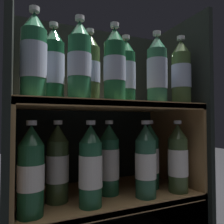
{
  "coord_description": "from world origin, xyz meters",
  "views": [
    {
      "loc": [
        -0.33,
        -0.62,
        0.49
      ],
      "look_at": [
        0.0,
        0.13,
        0.52
      ],
      "focal_mm": 35.0,
      "sensor_mm": 36.0,
      "label": 1
    }
  ],
  "objects_px": {
    "bottle_upper_front_1": "(80,62)",
    "bottle_upper_back_0": "(53,66)",
    "bottle_upper_back_1": "(90,69)",
    "bottle_lower_back_2": "(150,157)",
    "bottle_lower_front_0": "(31,172)",
    "bottle_lower_front_1": "(91,167)",
    "bottle_upper_front_2": "(115,66)",
    "bottle_lower_back_0": "(57,164)",
    "bottle_lower_front_2": "(146,162)",
    "bottle_upper_back_3": "(157,76)",
    "bottle_lower_front_3": "(178,159)",
    "bottle_upper_back_2": "(126,73)",
    "bottle_upper_front_3": "(157,71)",
    "bottle_lower_back_1": "(110,160)",
    "bottle_upper_front_4": "(181,73)",
    "bottle_upper_front_0": "(34,57)"
  },
  "relations": [
    {
      "from": "bottle_upper_front_1",
      "to": "bottle_upper_back_0",
      "type": "relative_size",
      "value": 1.0
    },
    {
      "from": "bottle_upper_back_1",
      "to": "bottle_lower_back_2",
      "type": "xyz_separation_m",
      "value": [
        0.26,
        0.0,
        -0.34
      ]
    },
    {
      "from": "bottle_lower_front_0",
      "to": "bottle_lower_front_1",
      "type": "bearing_deg",
      "value": 0.0
    },
    {
      "from": "bottle_upper_front_2",
      "to": "bottle_lower_back_0",
      "type": "relative_size",
      "value": 1.0
    },
    {
      "from": "bottle_lower_front_2",
      "to": "bottle_lower_back_2",
      "type": "distance_m",
      "value": 0.11
    },
    {
      "from": "bottle_lower_front_0",
      "to": "bottle_upper_front_2",
      "type": "bearing_deg",
      "value": -0.0
    },
    {
      "from": "bottle_lower_back_0",
      "to": "bottle_upper_back_3",
      "type": "bearing_deg",
      "value": 0.0
    },
    {
      "from": "bottle_lower_front_3",
      "to": "bottle_lower_back_0",
      "type": "relative_size",
      "value": 1.0
    },
    {
      "from": "bottle_upper_back_2",
      "to": "bottle_lower_front_2",
      "type": "xyz_separation_m",
      "value": [
        0.04,
        -0.09,
        -0.34
      ]
    },
    {
      "from": "bottle_upper_front_1",
      "to": "bottle_upper_back_1",
      "type": "bearing_deg",
      "value": 53.59
    },
    {
      "from": "bottle_upper_back_1",
      "to": "bottle_upper_front_1",
      "type": "bearing_deg",
      "value": -126.41
    },
    {
      "from": "bottle_upper_back_2",
      "to": "bottle_lower_front_1",
      "type": "xyz_separation_m",
      "value": [
        -0.18,
        -0.09,
        -0.34
      ]
    },
    {
      "from": "bottle_upper_front_3",
      "to": "bottle_upper_back_0",
      "type": "distance_m",
      "value": 0.38
    },
    {
      "from": "bottle_lower_front_2",
      "to": "bottle_lower_front_0",
      "type": "bearing_deg",
      "value": 180.0
    },
    {
      "from": "bottle_upper_back_0",
      "to": "bottle_upper_back_1",
      "type": "distance_m",
      "value": 0.13
    },
    {
      "from": "bottle_lower_back_0",
      "to": "bottle_lower_back_1",
      "type": "relative_size",
      "value": 1.0
    },
    {
      "from": "bottle_upper_front_4",
      "to": "bottle_lower_back_0",
      "type": "height_order",
      "value": "bottle_upper_front_4"
    },
    {
      "from": "bottle_upper_front_4",
      "to": "bottle_lower_back_2",
      "type": "distance_m",
      "value": 0.37
    },
    {
      "from": "bottle_upper_front_3",
      "to": "bottle_lower_front_2",
      "type": "bearing_deg",
      "value": 180.0
    },
    {
      "from": "bottle_upper_front_0",
      "to": "bottle_upper_back_0",
      "type": "height_order",
      "value": "same"
    },
    {
      "from": "bottle_upper_back_0",
      "to": "bottle_lower_front_0",
      "type": "height_order",
      "value": "bottle_upper_back_0"
    },
    {
      "from": "bottle_upper_front_0",
      "to": "bottle_upper_back_1",
      "type": "distance_m",
      "value": 0.22
    },
    {
      "from": "bottle_lower_front_3",
      "to": "bottle_lower_back_1",
      "type": "relative_size",
      "value": 1.0
    },
    {
      "from": "bottle_lower_front_3",
      "to": "bottle_lower_back_2",
      "type": "bearing_deg",
      "value": 131.23
    },
    {
      "from": "bottle_lower_back_2",
      "to": "bottle_upper_front_0",
      "type": "bearing_deg",
      "value": -169.62
    },
    {
      "from": "bottle_upper_front_3",
      "to": "bottle_upper_front_0",
      "type": "bearing_deg",
      "value": -180.0
    },
    {
      "from": "bottle_lower_front_1",
      "to": "bottle_lower_back_2",
      "type": "relative_size",
      "value": 1.0
    },
    {
      "from": "bottle_lower_front_1",
      "to": "bottle_lower_front_3",
      "type": "distance_m",
      "value": 0.36
    },
    {
      "from": "bottle_upper_front_2",
      "to": "bottle_lower_front_1",
      "type": "bearing_deg",
      "value": 180.0
    },
    {
      "from": "bottle_upper_front_2",
      "to": "bottle_lower_back_2",
      "type": "relative_size",
      "value": 1.0
    },
    {
      "from": "bottle_upper_back_3",
      "to": "bottle_lower_back_1",
      "type": "distance_m",
      "value": 0.41
    },
    {
      "from": "bottle_upper_back_3",
      "to": "bottle_lower_front_0",
      "type": "distance_m",
      "value": 0.62
    },
    {
      "from": "bottle_lower_front_0",
      "to": "bottle_lower_back_2",
      "type": "bearing_deg",
      "value": 10.31
    },
    {
      "from": "bottle_upper_back_1",
      "to": "bottle_lower_front_1",
      "type": "height_order",
      "value": "bottle_upper_back_1"
    },
    {
      "from": "bottle_lower_back_1",
      "to": "bottle_lower_back_2",
      "type": "height_order",
      "value": "same"
    },
    {
      "from": "bottle_upper_front_2",
      "to": "bottle_upper_back_1",
      "type": "bearing_deg",
      "value": 126.41
    },
    {
      "from": "bottle_upper_front_0",
      "to": "bottle_lower_front_0",
      "type": "bearing_deg",
      "value": 180.0
    },
    {
      "from": "bottle_lower_front_3",
      "to": "bottle_upper_back_0",
      "type": "bearing_deg",
      "value": 169.72
    },
    {
      "from": "bottle_upper_front_0",
      "to": "bottle_lower_front_2",
      "type": "bearing_deg",
      "value": 0.0
    },
    {
      "from": "bottle_upper_back_2",
      "to": "bottle_lower_front_3",
      "type": "distance_m",
      "value": 0.4
    },
    {
      "from": "bottle_upper_front_1",
      "to": "bottle_upper_back_0",
      "type": "xyz_separation_m",
      "value": [
        -0.07,
        0.09,
        -0.0
      ]
    },
    {
      "from": "bottle_upper_back_1",
      "to": "bottle_lower_front_3",
      "type": "height_order",
      "value": "bottle_upper_back_1"
    },
    {
      "from": "bottle_upper_back_1",
      "to": "bottle_lower_front_2",
      "type": "xyz_separation_m",
      "value": [
        0.19,
        -0.09,
        -0.34
      ]
    },
    {
      "from": "bottle_upper_front_0",
      "to": "bottle_upper_front_2",
      "type": "xyz_separation_m",
      "value": [
        0.27,
        0.0,
        0.0
      ]
    },
    {
      "from": "bottle_upper_front_3",
      "to": "bottle_upper_back_3",
      "type": "height_order",
      "value": "same"
    },
    {
      "from": "bottle_upper_front_0",
      "to": "bottle_lower_front_1",
      "type": "xyz_separation_m",
      "value": [
        0.18,
        0.0,
        -0.34
      ]
    },
    {
      "from": "bottle_upper_front_3",
      "to": "bottle_lower_front_3",
      "type": "height_order",
      "value": "bottle_upper_front_3"
    },
    {
      "from": "bottle_lower_front_0",
      "to": "bottle_lower_back_2",
      "type": "distance_m",
      "value": 0.48
    },
    {
      "from": "bottle_upper_back_0",
      "to": "bottle_upper_back_2",
      "type": "distance_m",
      "value": 0.29
    },
    {
      "from": "bottle_upper_back_1",
      "to": "bottle_upper_back_2",
      "type": "height_order",
      "value": "same"
    }
  ]
}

